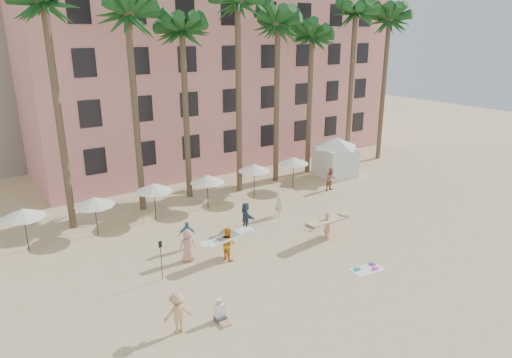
{
  "coord_description": "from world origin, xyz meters",
  "views": [
    {
      "loc": [
        -15.61,
        -15.17,
        12.27
      ],
      "look_at": [
        -1.19,
        6.0,
        4.0
      ],
      "focal_mm": 32.0,
      "sensor_mm": 36.0,
      "label": 1
    }
  ],
  "objects_px": {
    "carrier_yellow": "(328,224)",
    "carrier_white": "(228,243)",
    "cabana": "(336,153)",
    "pink_hotel": "(211,77)"
  },
  "relations": [
    {
      "from": "pink_hotel",
      "to": "carrier_yellow",
      "type": "relative_size",
      "value": 10.15
    },
    {
      "from": "cabana",
      "to": "carrier_yellow",
      "type": "xyz_separation_m",
      "value": [
        -9.57,
        -9.37,
        -1.05
      ]
    },
    {
      "from": "cabana",
      "to": "carrier_white",
      "type": "xyz_separation_m",
      "value": [
        -15.96,
        -8.12,
        -1.06
      ]
    },
    {
      "from": "carrier_yellow",
      "to": "carrier_white",
      "type": "relative_size",
      "value": 1.17
    },
    {
      "from": "carrier_yellow",
      "to": "carrier_white",
      "type": "height_order",
      "value": "carrier_white"
    },
    {
      "from": "carrier_white",
      "to": "cabana",
      "type": "bearing_deg",
      "value": 26.95
    },
    {
      "from": "pink_hotel",
      "to": "cabana",
      "type": "relative_size",
      "value": 7.12
    },
    {
      "from": "carrier_yellow",
      "to": "carrier_white",
      "type": "distance_m",
      "value": 6.52
    },
    {
      "from": "cabana",
      "to": "carrier_white",
      "type": "relative_size",
      "value": 1.67
    },
    {
      "from": "pink_hotel",
      "to": "carrier_white",
      "type": "xyz_separation_m",
      "value": [
        -10.82,
        -21.06,
        -6.99
      ]
    }
  ]
}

